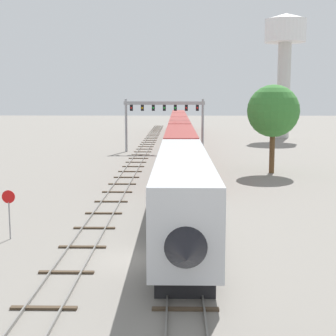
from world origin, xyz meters
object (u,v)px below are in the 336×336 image
(signal_gantry, at_px, (164,113))
(stop_sign, at_px, (9,207))
(trackside_tree_left, at_px, (273,111))
(water_tower, at_px, (285,44))
(passenger_train, at_px, (179,134))

(signal_gantry, relative_size, stop_sign, 4.20)
(stop_sign, height_order, trackside_tree_left, trackside_tree_left)
(stop_sign, relative_size, trackside_tree_left, 0.30)
(signal_gantry, bearing_deg, water_tower, 49.20)
(stop_sign, distance_m, trackside_tree_left, 33.04)
(passenger_train, relative_size, water_tower, 4.69)
(signal_gantry, height_order, water_tower, water_tower)
(water_tower, height_order, trackside_tree_left, water_tower)
(water_tower, relative_size, trackside_tree_left, 2.58)
(passenger_train, distance_m, water_tower, 37.36)
(signal_gantry, bearing_deg, passenger_train, 13.73)
(stop_sign, xyz_separation_m, trackside_tree_left, (19.92, 25.92, 4.79))
(water_tower, bearing_deg, signal_gantry, -130.80)
(water_tower, xyz_separation_m, trackside_tree_left, (-11.13, -48.21, -11.88))
(signal_gantry, relative_size, water_tower, 0.49)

